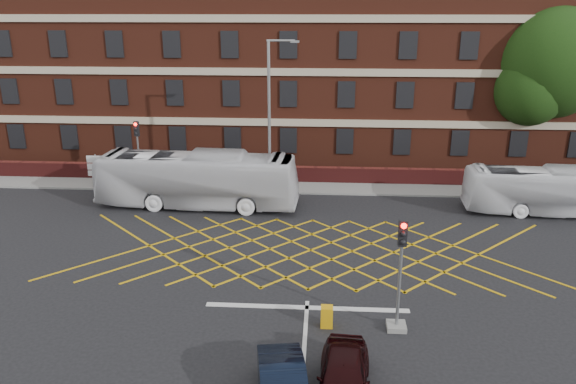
# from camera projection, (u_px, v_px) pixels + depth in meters

# --- Properties ---
(ground) EXTENTS (120.00, 120.00, 0.00)m
(ground) POSITION_uv_depth(u_px,v_px,m) (310.00, 268.00, 25.36)
(ground) COLOR black
(ground) RESTS_ON ground
(victorian_building) EXTENTS (51.00, 12.17, 20.40)m
(victorian_building) POSITION_uv_depth(u_px,v_px,m) (322.00, 53.00, 43.71)
(victorian_building) COLOR #582316
(victorian_building) RESTS_ON ground
(boundary_wall) EXTENTS (56.00, 0.50, 1.10)m
(boundary_wall) POSITION_uv_depth(u_px,v_px,m) (315.00, 175.00, 37.50)
(boundary_wall) COLOR #531716
(boundary_wall) RESTS_ON ground
(far_pavement) EXTENTS (60.00, 3.00, 0.12)m
(far_pavement) POSITION_uv_depth(u_px,v_px,m) (315.00, 186.00, 36.70)
(far_pavement) COLOR slate
(far_pavement) RESTS_ON ground
(box_junction_hatching) EXTENTS (8.22, 8.22, 0.02)m
(box_junction_hatching) POSITION_uv_depth(u_px,v_px,m) (311.00, 250.00, 27.25)
(box_junction_hatching) COLOR #CC990C
(box_junction_hatching) RESTS_ON ground
(stop_line) EXTENTS (8.00, 0.30, 0.02)m
(stop_line) POSITION_uv_depth(u_px,v_px,m) (307.00, 308.00, 22.04)
(stop_line) COLOR silver
(stop_line) RESTS_ON ground
(bus_left) EXTENTS (11.89, 3.33, 3.28)m
(bus_left) POSITION_uv_depth(u_px,v_px,m) (197.00, 180.00, 32.79)
(bus_left) COLOR silver
(bus_left) RESTS_ON ground
(bus_right) EXTENTS (9.78, 2.79, 2.69)m
(bus_right) POSITION_uv_depth(u_px,v_px,m) (552.00, 191.00, 31.67)
(bus_right) COLOR white
(bus_right) RESTS_ON ground
(car_maroon) EXTENTS (1.83, 3.97, 1.32)m
(car_maroon) POSITION_uv_depth(u_px,v_px,m) (344.00, 376.00, 16.90)
(car_maroon) COLOR black
(car_maroon) RESTS_ON ground
(deciduous_tree) EXTENTS (7.76, 7.59, 11.46)m
(deciduous_tree) POSITION_uv_depth(u_px,v_px,m) (550.00, 70.00, 38.14)
(deciduous_tree) COLOR black
(deciduous_tree) RESTS_ON ground
(traffic_light_near) EXTENTS (0.70, 0.70, 4.27)m
(traffic_light_near) POSITION_uv_depth(u_px,v_px,m) (399.00, 286.00, 20.05)
(traffic_light_near) COLOR slate
(traffic_light_near) RESTS_ON ground
(traffic_light_far) EXTENTS (0.70, 0.70, 4.27)m
(traffic_light_far) POSITION_uv_depth(u_px,v_px,m) (139.00, 160.00, 36.59)
(traffic_light_far) COLOR slate
(traffic_light_far) RESTS_ON ground
(street_lamp) EXTENTS (2.25, 1.00, 9.49)m
(street_lamp) POSITION_uv_depth(u_px,v_px,m) (271.00, 146.00, 33.61)
(street_lamp) COLOR slate
(street_lamp) RESTS_ON ground
(direction_signs) EXTENTS (1.10, 0.16, 2.20)m
(direction_signs) POSITION_uv_depth(u_px,v_px,m) (96.00, 167.00, 36.32)
(direction_signs) COLOR gray
(direction_signs) RESTS_ON ground
(utility_cabinet) EXTENTS (0.44, 0.40, 0.81)m
(utility_cabinet) POSITION_uv_depth(u_px,v_px,m) (327.00, 317.00, 20.64)
(utility_cabinet) COLOR #D89A0C
(utility_cabinet) RESTS_ON ground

